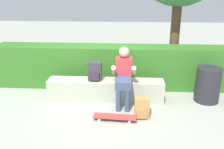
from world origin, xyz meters
The scene contains 8 objects.
ground_plane centered at (0.00, 0.00, 0.00)m, with size 24.00×24.00×0.00m, color gray.
bench_main centered at (0.00, 0.27, 0.23)m, with size 2.49×0.41×0.45m.
person_skater centered at (0.39, 0.07, 0.65)m, with size 0.49×0.62×1.20m.
skateboard_near_person centered at (0.24, -0.63, 0.07)m, with size 0.81×0.25×0.09m.
backpack_on_bench centered at (-0.23, 0.26, 0.65)m, with size 0.28×0.23×0.40m.
backpack_on_ground centered at (0.75, -0.47, 0.19)m, with size 0.28×0.23×0.40m.
hedge_row centered at (0.04, 1.06, 0.50)m, with size 5.48×0.60×1.01m.
trash_bin centered at (2.18, 0.33, 0.37)m, with size 0.52×0.52×0.75m.
Camera 1 is at (0.45, -4.80, 2.42)m, focal length 40.79 mm.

